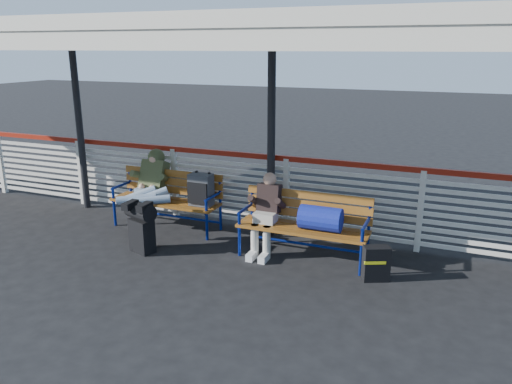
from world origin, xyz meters
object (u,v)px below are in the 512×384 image
at_px(bench_left, 180,193).
at_px(companion_person, 266,213).
at_px(bench_right, 312,219).
at_px(traveler_man, 147,192).
at_px(suitcase_side, 376,263).
at_px(luggage_stack, 141,225).

height_order(bench_left, companion_person, companion_person).
xyz_separation_m(bench_left, bench_right, (2.28, -0.37, -0.02)).
height_order(traveler_man, suitcase_side, traveler_man).
bearing_deg(bench_left, bench_right, -9.29).
relative_size(luggage_stack, bench_right, 0.41).
bearing_deg(companion_person, luggage_stack, -158.70).
bearing_deg(bench_right, traveler_man, 179.29).
bearing_deg(luggage_stack, traveler_man, 134.90).
bearing_deg(suitcase_side, luggage_stack, 161.38).
bearing_deg(traveler_man, luggage_stack, -63.30).
bearing_deg(bench_left, suitcase_side, -11.97).
distance_m(luggage_stack, traveler_man, 0.81).
distance_m(bench_left, traveler_man, 0.52).
distance_m(bench_right, companion_person, 0.67).
distance_m(companion_person, suitcase_side, 1.67).
xyz_separation_m(bench_left, companion_person, (1.61, -0.38, -0.01)).
bearing_deg(suitcase_side, traveler_man, 149.89).
relative_size(luggage_stack, suitcase_side, 1.64).
relative_size(bench_left, suitcase_side, 4.00).
bearing_deg(companion_person, bench_right, 0.86).
xyz_separation_m(bench_left, traveler_man, (-0.38, -0.34, 0.06)).
height_order(bench_right, traveler_man, traveler_man).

